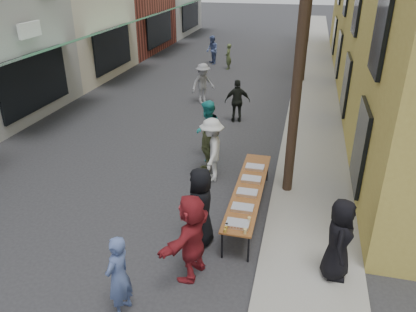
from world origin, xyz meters
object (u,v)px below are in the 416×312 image
at_px(utility_pole_near, 303,28).
at_px(catering_tray_sausage, 238,224).
at_px(serving_table, 249,189).
at_px(guest_front_a, 201,207).
at_px(guest_front_c, 208,131).
at_px(server, 339,239).

relative_size(utility_pole_near, catering_tray_sausage, 18.00).
distance_m(utility_pole_near, serving_table, 4.12).
xyz_separation_m(utility_pole_near, catering_tray_sausage, (-0.91, -2.99, -3.71)).
distance_m(serving_table, guest_front_a, 1.68).
xyz_separation_m(serving_table, guest_front_c, (-1.79, 2.90, 0.28)).
height_order(utility_pole_near, guest_front_c, utility_pole_near).
xyz_separation_m(serving_table, server, (2.07, -1.96, 0.27)).
distance_m(utility_pole_near, catering_tray_sausage, 4.85).
bearing_deg(guest_front_c, server, 29.32).
xyz_separation_m(serving_table, catering_tray_sausage, (0.00, -1.65, 0.08)).
relative_size(utility_pole_near, guest_front_a, 4.77).
height_order(serving_table, guest_front_c, guest_front_c).
bearing_deg(guest_front_c, serving_table, 22.55).
xyz_separation_m(utility_pole_near, guest_front_c, (-2.70, 1.56, -3.51)).
bearing_deg(server, utility_pole_near, 22.84).
bearing_deg(server, guest_front_c, 42.01).
relative_size(utility_pole_near, serving_table, 2.25).
relative_size(catering_tray_sausage, guest_front_a, 0.27).
height_order(utility_pole_near, server, utility_pole_near).
bearing_deg(catering_tray_sausage, serving_table, 90.00).
height_order(serving_table, guest_front_a, guest_front_a).
distance_m(guest_front_a, guest_front_c, 4.40).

